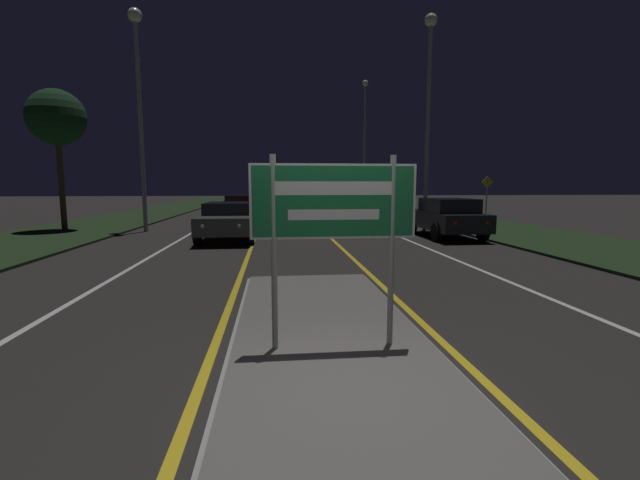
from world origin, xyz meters
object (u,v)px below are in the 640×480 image
(car_approaching_1, at_px, (239,206))
(warning_sign, at_px, (487,195))
(highway_sign, at_px, (334,212))
(streetlight_right_far, at_px, (365,132))
(streetlight_left_near, at_px, (138,84))
(car_receding_1, at_px, (329,205))
(streetlight_right_near, at_px, (429,91))
(car_approaching_0, at_px, (228,220))
(car_receding_2, at_px, (353,201))
(car_receding_0, at_px, (446,217))
(car_receding_3, at_px, (303,197))

(car_approaching_1, distance_m, warning_sign, 14.42)
(highway_sign, distance_m, streetlight_right_far, 30.85)
(streetlight_right_far, bearing_deg, highway_sign, -102.54)
(streetlight_left_near, relative_size, car_receding_1, 2.20)
(streetlight_right_near, height_order, warning_sign, streetlight_right_near)
(streetlight_right_near, bearing_deg, car_approaching_0, -162.13)
(highway_sign, bearing_deg, streetlight_right_near, 66.25)
(highway_sign, xyz_separation_m, car_approaching_0, (-2.39, 11.16, -0.96))
(car_receding_1, height_order, warning_sign, warning_sign)
(highway_sign, bearing_deg, car_receding_2, 79.08)
(highway_sign, height_order, streetlight_left_near, streetlight_left_near)
(car_receding_0, distance_m, car_receding_2, 18.35)
(car_receding_2, bearing_deg, streetlight_left_near, -128.59)
(car_approaching_1, relative_size, warning_sign, 1.84)
(car_receding_1, distance_m, car_approaching_0, 12.44)
(highway_sign, bearing_deg, car_receding_3, 86.74)
(streetlight_left_near, distance_m, car_approaching_1, 10.13)
(car_approaching_0, distance_m, car_approaching_1, 11.09)
(car_approaching_0, height_order, car_approaching_1, car_approaching_1)
(car_receding_1, xyz_separation_m, car_receding_3, (-0.43, 19.22, -0.02))
(car_receding_3, height_order, car_approaching_0, car_receding_3)
(streetlight_right_far, relative_size, car_receding_3, 2.22)
(highway_sign, height_order, streetlight_right_near, streetlight_right_near)
(car_approaching_0, relative_size, car_approaching_1, 1.00)
(car_approaching_1, bearing_deg, highway_sign, -82.61)
(highway_sign, distance_m, streetlight_right_near, 15.82)
(highway_sign, relative_size, car_receding_3, 0.49)
(highway_sign, distance_m, car_receding_0, 12.65)
(car_approaching_1, bearing_deg, car_receding_3, 74.88)
(car_receding_0, distance_m, car_receding_1, 11.79)
(warning_sign, bearing_deg, streetlight_right_near, -154.16)
(highway_sign, height_order, car_receding_2, highway_sign)
(car_receding_1, height_order, car_approaching_0, car_receding_1)
(car_approaching_0, bearing_deg, streetlight_right_far, 64.18)
(car_receding_2, bearing_deg, car_approaching_0, -113.79)
(car_receding_2, relative_size, warning_sign, 1.85)
(car_approaching_0, bearing_deg, car_receding_0, -0.31)
(car_receding_2, distance_m, warning_sign, 14.37)
(highway_sign, relative_size, streetlight_right_far, 0.22)
(streetlight_left_near, distance_m, streetlight_right_far, 20.06)
(car_receding_0, relative_size, car_approaching_0, 1.02)
(streetlight_right_far, bearing_deg, car_receding_3, 109.64)
(streetlight_right_near, bearing_deg, streetlight_left_near, 177.51)
(streetlight_left_near, relative_size, car_approaching_1, 2.10)
(car_receding_0, bearing_deg, car_receding_2, 90.88)
(highway_sign, height_order, car_approaching_0, highway_sign)
(streetlight_left_near, bearing_deg, highway_sign, -66.42)
(car_approaching_1, bearing_deg, car_receding_2, 40.16)
(car_receding_0, relative_size, car_approaching_1, 1.02)
(highway_sign, bearing_deg, car_approaching_0, 102.07)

